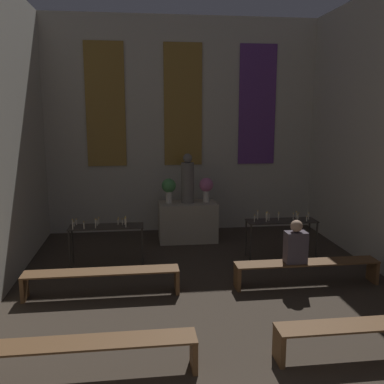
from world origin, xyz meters
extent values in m
cube|color=beige|center=(0.00, 9.78, 2.58)|extent=(6.80, 0.12, 5.17)
cube|color=olive|center=(-1.84, 9.70, 3.10)|extent=(0.92, 0.03, 2.89)
cube|color=olive|center=(0.00, 9.70, 3.10)|extent=(0.92, 0.03, 2.89)
cube|color=#60337F|center=(1.84, 9.70, 3.10)|extent=(0.92, 0.03, 2.89)
cube|color=#ADA38E|center=(0.00, 8.76, 0.45)|extent=(1.32, 0.72, 0.90)
cylinder|color=slate|center=(0.00, 8.76, 1.36)|extent=(0.29, 0.29, 0.91)
sphere|color=slate|center=(0.00, 8.76, 1.92)|extent=(0.20, 0.20, 0.20)
cylinder|color=beige|center=(-0.43, 8.76, 1.04)|extent=(0.15, 0.15, 0.29)
sphere|color=#4C9351|center=(-0.43, 8.76, 1.30)|extent=(0.32, 0.32, 0.32)
cylinder|color=beige|center=(0.43, 8.76, 1.04)|extent=(0.15, 0.15, 0.29)
sphere|color=#C66B9E|center=(0.43, 8.76, 1.30)|extent=(0.32, 0.32, 0.32)
cube|color=#332D28|center=(-1.74, 7.31, 0.78)|extent=(1.41, 0.44, 0.02)
cylinder|color=#332D28|center=(-2.41, 7.12, 0.38)|extent=(0.04, 0.04, 0.77)
cylinder|color=#332D28|center=(-1.06, 7.12, 0.38)|extent=(0.04, 0.04, 0.77)
cylinder|color=#332D28|center=(-2.41, 7.50, 0.38)|extent=(0.04, 0.04, 0.77)
cylinder|color=#332D28|center=(-1.06, 7.50, 0.38)|extent=(0.04, 0.04, 0.77)
cylinder|color=silver|center=(-1.51, 7.36, 0.84)|extent=(0.02, 0.02, 0.10)
sphere|color=#F9CC4C|center=(-1.51, 7.36, 0.90)|extent=(0.02, 0.02, 0.02)
cylinder|color=silver|center=(-2.13, 7.15, 0.85)|extent=(0.02, 0.02, 0.13)
sphere|color=#F9CC4C|center=(-2.13, 7.15, 0.93)|extent=(0.02, 0.02, 0.02)
cylinder|color=silver|center=(-1.43, 7.35, 0.84)|extent=(0.02, 0.02, 0.11)
sphere|color=#F9CC4C|center=(-1.43, 7.35, 0.91)|extent=(0.02, 0.02, 0.02)
cylinder|color=silver|center=(-1.51, 7.47, 0.84)|extent=(0.02, 0.02, 0.10)
sphere|color=#F9CC4C|center=(-1.51, 7.47, 0.90)|extent=(0.02, 0.02, 0.02)
cylinder|color=silver|center=(-1.89, 7.47, 0.85)|extent=(0.02, 0.02, 0.12)
sphere|color=#F9CC4C|center=(-1.89, 7.47, 0.92)|extent=(0.02, 0.02, 0.02)
cylinder|color=silver|center=(-1.37, 7.40, 0.86)|extent=(0.02, 0.02, 0.13)
sphere|color=#F9CC4C|center=(-1.37, 7.40, 0.94)|extent=(0.02, 0.02, 0.02)
cylinder|color=silver|center=(-1.92, 7.19, 0.87)|extent=(0.02, 0.02, 0.17)
sphere|color=#F9CC4C|center=(-1.92, 7.19, 0.97)|extent=(0.02, 0.02, 0.02)
cylinder|color=silver|center=(-2.33, 7.14, 0.88)|extent=(0.02, 0.02, 0.18)
sphere|color=#F9CC4C|center=(-2.33, 7.14, 0.98)|extent=(0.02, 0.02, 0.02)
cylinder|color=silver|center=(-1.36, 7.17, 0.87)|extent=(0.02, 0.02, 0.17)
sphere|color=#F9CC4C|center=(-1.36, 7.17, 0.97)|extent=(0.02, 0.02, 0.02)
cylinder|color=silver|center=(-1.38, 7.37, 0.84)|extent=(0.02, 0.02, 0.11)
sphere|color=#F9CC4C|center=(-1.38, 7.37, 0.91)|extent=(0.02, 0.02, 0.02)
cylinder|color=silver|center=(-2.31, 7.46, 0.84)|extent=(0.02, 0.02, 0.11)
sphere|color=#F9CC4C|center=(-2.31, 7.46, 0.91)|extent=(0.02, 0.02, 0.02)
cylinder|color=silver|center=(-2.34, 7.35, 0.83)|extent=(0.02, 0.02, 0.09)
sphere|color=#F9CC4C|center=(-2.34, 7.35, 0.89)|extent=(0.02, 0.02, 0.02)
cylinder|color=silver|center=(-1.91, 7.36, 0.84)|extent=(0.02, 0.02, 0.10)
sphere|color=#F9CC4C|center=(-1.91, 7.36, 0.90)|extent=(0.02, 0.02, 0.02)
cube|color=#332D28|center=(1.74, 7.31, 0.78)|extent=(1.41, 0.44, 0.02)
cylinder|color=#332D28|center=(1.06, 7.12, 0.38)|extent=(0.04, 0.04, 0.77)
cylinder|color=#332D28|center=(2.41, 7.12, 0.38)|extent=(0.04, 0.04, 0.77)
cylinder|color=#332D28|center=(1.06, 7.50, 0.38)|extent=(0.04, 0.04, 0.77)
cylinder|color=#332D28|center=(2.41, 7.50, 0.38)|extent=(0.04, 0.04, 0.77)
cylinder|color=silver|center=(2.13, 7.42, 0.84)|extent=(0.02, 0.02, 0.10)
sphere|color=#F9CC4C|center=(2.13, 7.42, 0.90)|extent=(0.02, 0.02, 0.02)
cylinder|color=silver|center=(1.16, 7.25, 0.85)|extent=(0.02, 0.02, 0.13)
sphere|color=#F9CC4C|center=(1.16, 7.25, 0.93)|extent=(0.02, 0.02, 0.02)
cylinder|color=silver|center=(1.99, 7.35, 0.84)|extent=(0.02, 0.02, 0.11)
sphere|color=#F9CC4C|center=(1.99, 7.35, 0.91)|extent=(0.02, 0.02, 0.02)
cylinder|color=silver|center=(2.20, 7.17, 0.84)|extent=(0.02, 0.02, 0.10)
sphere|color=#F9CC4C|center=(2.20, 7.17, 0.90)|extent=(0.02, 0.02, 0.02)
cylinder|color=silver|center=(2.07, 7.40, 0.85)|extent=(0.02, 0.02, 0.13)
sphere|color=#F9CC4C|center=(2.07, 7.40, 0.93)|extent=(0.02, 0.02, 0.02)
cylinder|color=silver|center=(2.07, 7.31, 0.84)|extent=(0.02, 0.02, 0.10)
sphere|color=#F9CC4C|center=(2.07, 7.31, 0.90)|extent=(0.02, 0.02, 0.02)
cylinder|color=silver|center=(1.46, 7.38, 0.87)|extent=(0.02, 0.02, 0.15)
sphere|color=#F9CC4C|center=(1.46, 7.38, 0.95)|extent=(0.02, 0.02, 0.02)
cylinder|color=silver|center=(2.30, 7.31, 0.85)|extent=(0.02, 0.02, 0.13)
sphere|color=#F9CC4C|center=(2.30, 7.31, 0.93)|extent=(0.02, 0.02, 0.02)
cylinder|color=silver|center=(1.68, 7.33, 0.86)|extent=(0.02, 0.02, 0.14)
sphere|color=#F9CC4C|center=(1.68, 7.33, 0.94)|extent=(0.02, 0.02, 0.02)
cylinder|color=silver|center=(1.28, 7.44, 0.87)|extent=(0.02, 0.02, 0.17)
sphere|color=#F9CC4C|center=(1.28, 7.44, 0.97)|extent=(0.02, 0.02, 0.02)
cylinder|color=silver|center=(1.40, 7.24, 0.88)|extent=(0.02, 0.02, 0.17)
sphere|color=#F9CC4C|center=(1.40, 7.24, 0.98)|extent=(0.02, 0.02, 0.02)
cylinder|color=silver|center=(1.47, 7.31, 0.86)|extent=(0.02, 0.02, 0.14)
sphere|color=#F9CC4C|center=(1.47, 7.31, 0.94)|extent=(0.02, 0.02, 0.02)
cylinder|color=silver|center=(2.08, 7.43, 0.85)|extent=(0.02, 0.02, 0.13)
sphere|color=#F9CC4C|center=(2.08, 7.43, 0.93)|extent=(0.02, 0.02, 0.02)
cube|color=brown|center=(-1.72, 3.73, 0.41)|extent=(2.48, 0.36, 0.03)
cube|color=brown|center=(-0.51, 3.73, 0.20)|extent=(0.06, 0.32, 0.40)
cube|color=brown|center=(1.72, 3.73, 0.41)|extent=(2.48, 0.36, 0.03)
cube|color=brown|center=(0.51, 3.73, 0.20)|extent=(0.06, 0.32, 0.40)
cube|color=brown|center=(-1.72, 5.90, 0.41)|extent=(2.48, 0.36, 0.03)
cube|color=brown|center=(-2.93, 5.90, 0.20)|extent=(0.06, 0.32, 0.40)
cube|color=brown|center=(-0.51, 5.90, 0.20)|extent=(0.06, 0.32, 0.40)
cube|color=brown|center=(1.72, 5.90, 0.41)|extent=(2.48, 0.36, 0.03)
cube|color=brown|center=(0.51, 5.90, 0.20)|extent=(0.06, 0.32, 0.40)
cube|color=brown|center=(2.93, 5.90, 0.20)|extent=(0.06, 0.32, 0.40)
cube|color=#564C56|center=(1.51, 5.90, 0.69)|extent=(0.36, 0.24, 0.53)
sphere|color=tan|center=(1.51, 5.90, 1.06)|extent=(0.20, 0.20, 0.20)
camera|label=1|loc=(-1.09, -0.74, 2.93)|focal=40.00mm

